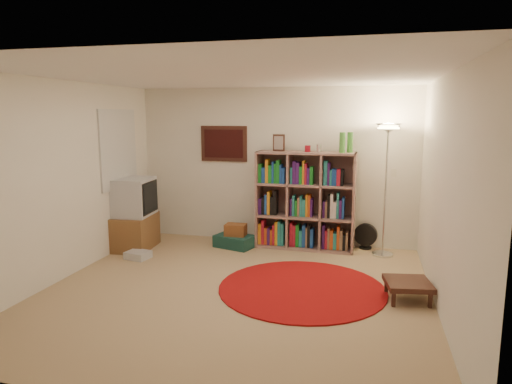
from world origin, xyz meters
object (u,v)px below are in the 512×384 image
floor_lamp (388,147)px  side_table (408,284)px  bookshelf (304,202)px  floor_fan (366,236)px  suitcase (235,241)px  tv_stand (135,215)px

floor_lamp → side_table: (0.23, -1.66, -1.43)m
bookshelf → side_table: bearing=-49.7°
floor_fan → side_table: floor_fan is taller
suitcase → side_table: bearing=-15.2°
tv_stand → suitcase: (1.49, 0.43, -0.44)m
bookshelf → floor_fan: (0.95, 0.16, -0.53)m
floor_fan → side_table: size_ratio=0.72×
side_table → floor_lamp: bearing=97.9°
bookshelf → floor_lamp: bearing=-4.2°
bookshelf → tv_stand: bearing=-164.2°
tv_stand → side_table: (3.99, -1.12, -0.35)m
bookshelf → suitcase: bearing=-166.3°
suitcase → tv_stand: bearing=-147.5°
bookshelf → suitcase: size_ratio=2.69×
tv_stand → floor_lamp: bearing=3.8°
floor_fan → suitcase: 2.05m
bookshelf → suitcase: bookshelf is taller
floor_fan → tv_stand: (-3.50, -0.82, 0.33)m
floor_fan → side_table: 2.00m
suitcase → bookshelf: bearing=28.9°
floor_fan → suitcase: floor_fan is taller
suitcase → side_table: (2.49, -1.54, 0.09)m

